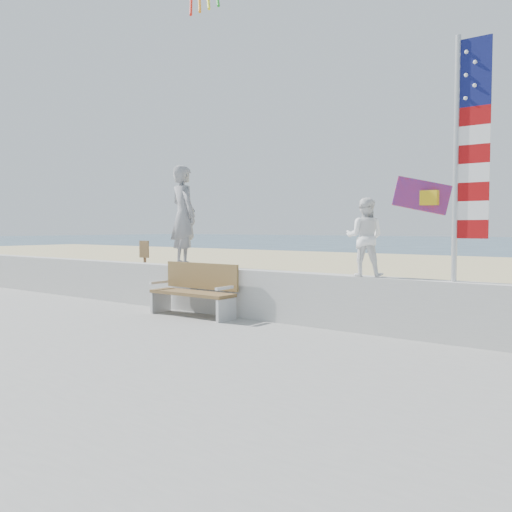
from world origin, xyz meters
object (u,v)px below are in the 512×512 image
(adult, at_px, (184,216))
(bench, at_px, (195,289))
(child, at_px, (365,237))
(flag, at_px, (465,148))

(adult, relative_size, bench, 1.13)
(adult, bearing_deg, bench, 168.32)
(adult, relative_size, child, 1.62)
(bench, bearing_deg, flag, 5.38)
(child, height_order, bench, child)
(child, relative_size, bench, 0.70)
(adult, bearing_deg, flag, -160.26)
(bench, distance_m, flag, 5.36)
(child, bearing_deg, adult, -16.62)
(child, xyz_separation_m, bench, (-3.29, -0.45, -1.02))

